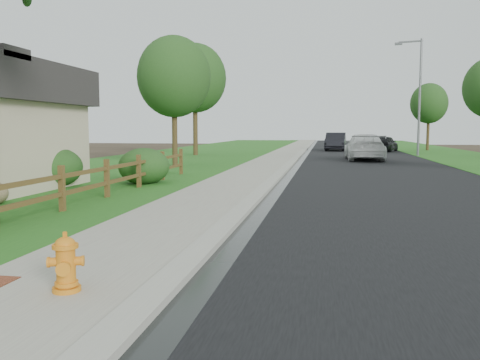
% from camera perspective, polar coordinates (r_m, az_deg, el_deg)
% --- Properties ---
extents(ground, '(120.00, 120.00, 0.00)m').
position_cam_1_polar(ground, '(6.11, -12.97, -12.66)').
color(ground, '#31271B').
extents(road, '(8.00, 90.00, 0.02)m').
position_cam_1_polar(road, '(40.46, 12.89, 2.91)').
color(road, black).
rests_on(road, ground).
extents(curb, '(0.40, 90.00, 0.12)m').
position_cam_1_polar(curb, '(40.43, 6.93, 3.09)').
color(curb, gray).
rests_on(curb, ground).
extents(wet_gutter, '(0.50, 90.00, 0.00)m').
position_cam_1_polar(wet_gutter, '(40.42, 7.43, 3.02)').
color(wet_gutter, black).
rests_on(wet_gutter, road).
extents(sidewalk, '(2.20, 90.00, 0.10)m').
position_cam_1_polar(sidewalk, '(40.51, 5.09, 3.10)').
color(sidewalk, gray).
rests_on(sidewalk, ground).
extents(grass_strip, '(1.60, 90.00, 0.06)m').
position_cam_1_polar(grass_strip, '(40.70, 2.42, 3.10)').
color(grass_strip, '#1D5518').
rests_on(grass_strip, ground).
extents(lawn_near, '(9.00, 90.00, 0.04)m').
position_cam_1_polar(lawn_near, '(41.67, -4.70, 3.13)').
color(lawn_near, '#1D5518').
rests_on(lawn_near, ground).
extents(verge_far, '(6.00, 90.00, 0.04)m').
position_cam_1_polar(verge_far, '(41.43, 22.47, 2.70)').
color(verge_far, '#1D5518').
rests_on(verge_far, ground).
extents(ranch_fence, '(0.12, 16.92, 1.10)m').
position_cam_1_polar(ranch_fence, '(13.19, -16.86, -0.14)').
color(ranch_fence, '#463117').
rests_on(ranch_fence, ground).
extents(fire_hydrant, '(0.45, 0.36, 0.68)m').
position_cam_1_polar(fire_hydrant, '(6.06, -18.98, -8.94)').
color(fire_hydrant, orange).
rests_on(fire_hydrant, sidewalk).
extents(white_suv, '(2.32, 5.49, 1.58)m').
position_cam_1_polar(white_suv, '(32.04, 13.78, 3.62)').
color(white_suv, silver).
rests_on(white_suv, road).
extents(dark_car_mid, '(2.82, 4.25, 1.35)m').
position_cam_1_polar(dark_car_mid, '(44.66, 15.95, 3.97)').
color(dark_car_mid, black).
rests_on(dark_car_mid, road).
extents(dark_car_far, '(1.98, 4.88, 1.58)m').
position_cam_1_polar(dark_car_far, '(45.58, 10.69, 4.27)').
color(dark_car_far, black).
rests_on(dark_car_far, road).
extents(streetlight, '(1.86, 0.62, 8.16)m').
position_cam_1_polar(streetlight, '(38.10, 19.32, 9.51)').
color(streetlight, slate).
rests_on(streetlight, ground).
extents(shrub_c, '(2.00, 2.00, 1.27)m').
position_cam_1_polar(shrub_c, '(17.78, -10.73, 1.52)').
color(shrub_c, '#1C4117').
rests_on(shrub_c, ground).
extents(shrub_d, '(2.28, 2.28, 1.35)m').
position_cam_1_polar(shrub_d, '(17.54, -20.43, 1.35)').
color(shrub_d, '#1C4117').
rests_on(shrub_d, ground).
extents(tree_near_left, '(3.70, 3.70, 6.57)m').
position_cam_1_polar(tree_near_left, '(26.20, -7.42, 11.41)').
color(tree_near_left, '#332714').
rests_on(tree_near_left, ground).
extents(tree_mid_left, '(4.45, 4.45, 7.96)m').
position_cam_1_polar(tree_mid_left, '(36.86, -5.08, 11.31)').
color(tree_mid_left, '#332714').
rests_on(tree_mid_left, ground).
extents(tree_far_right, '(3.21, 3.21, 5.91)m').
position_cam_1_polar(tree_far_right, '(47.95, 20.45, 8.05)').
color(tree_far_right, '#332714').
rests_on(tree_far_right, ground).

